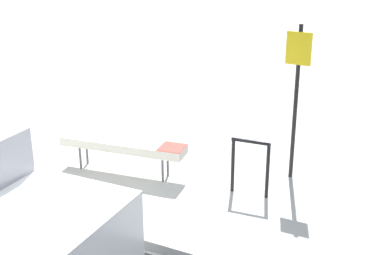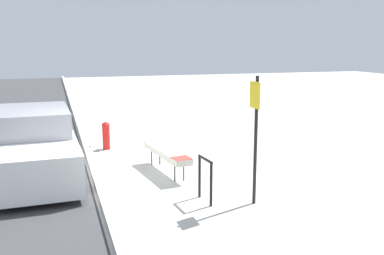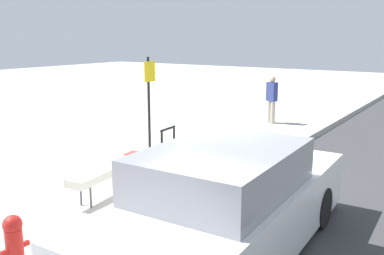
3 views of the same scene
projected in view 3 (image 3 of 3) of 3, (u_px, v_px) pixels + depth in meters
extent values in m
plane|color=#ADAAA3|center=(199.00, 202.00, 7.22)|extent=(60.00, 60.00, 0.00)
cube|color=#A8A8A3|center=(199.00, 199.00, 7.21)|extent=(60.00, 0.20, 0.13)
cylinder|color=#515156|center=(91.00, 196.00, 6.97)|extent=(0.04, 0.04, 0.39)
cylinder|color=#515156|center=(137.00, 173.00, 8.18)|extent=(0.04, 0.04, 0.39)
cylinder|color=#515156|center=(81.00, 194.00, 7.06)|extent=(0.04, 0.04, 0.39)
cylinder|color=#515156|center=(128.00, 171.00, 8.27)|extent=(0.04, 0.04, 0.39)
cube|color=beige|center=(110.00, 169.00, 7.57)|extent=(2.00, 0.64, 0.13)
cube|color=red|center=(135.00, 154.00, 8.26)|extent=(0.41, 0.41, 0.01)
cylinder|color=black|center=(162.00, 149.00, 9.08)|extent=(0.05, 0.05, 0.80)
cylinder|color=black|center=(174.00, 144.00, 9.51)|extent=(0.05, 0.05, 0.80)
cylinder|color=black|center=(168.00, 129.00, 9.21)|extent=(0.55, 0.10, 0.05)
cylinder|color=black|center=(149.00, 107.00, 9.87)|extent=(0.06, 0.06, 2.30)
cube|color=yellow|center=(150.00, 72.00, 9.68)|extent=(0.36, 0.02, 0.46)
cylinder|color=red|center=(15.00, 253.00, 4.93)|extent=(0.20, 0.20, 0.60)
sphere|color=red|center=(12.00, 224.00, 4.85)|extent=(0.22, 0.22, 0.22)
cylinder|color=red|center=(3.00, 253.00, 4.80)|extent=(0.08, 0.07, 0.07)
cylinder|color=red|center=(25.00, 244.00, 5.03)|extent=(0.08, 0.07, 0.07)
cylinder|color=#B7AD99|center=(273.00, 112.00, 13.74)|extent=(0.14, 0.14, 0.72)
cylinder|color=#B7AD99|center=(269.00, 112.00, 13.87)|extent=(0.14, 0.14, 0.72)
cube|color=navy|center=(272.00, 92.00, 13.67)|extent=(0.31, 0.39, 0.60)
sphere|color=beige|center=(272.00, 79.00, 13.59)|extent=(0.20, 0.20, 0.20)
cylinder|color=black|center=(226.00, 188.00, 7.06)|extent=(0.61, 0.20, 0.60)
cylinder|color=black|center=(321.00, 207.00, 6.25)|extent=(0.61, 0.20, 0.60)
cube|color=white|center=(229.00, 216.00, 5.43)|extent=(4.64, 1.86, 0.79)
cube|color=gray|center=(223.00, 170.00, 5.14)|extent=(2.25, 1.61, 0.55)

